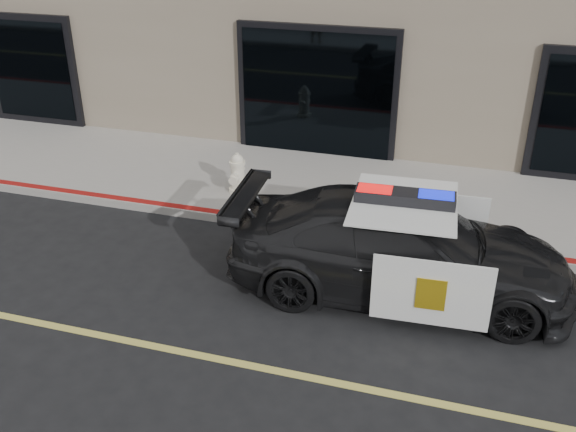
# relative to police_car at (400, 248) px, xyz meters

# --- Properties ---
(ground) EXTENTS (120.00, 120.00, 0.00)m
(ground) POSITION_rel_police_car_xyz_m (-1.47, -2.22, -0.72)
(ground) COLOR black
(ground) RESTS_ON ground
(sidewalk_n) EXTENTS (60.00, 3.50, 0.15)m
(sidewalk_n) POSITION_rel_police_car_xyz_m (-1.47, 3.03, -0.65)
(sidewalk_n) COLOR gray
(sidewalk_n) RESTS_ON ground
(police_car) EXTENTS (2.56, 5.15, 1.62)m
(police_car) POSITION_rel_police_car_xyz_m (0.00, 0.00, 0.00)
(police_car) COLOR black
(police_car) RESTS_ON ground
(fire_hydrant) EXTENTS (0.35, 0.49, 0.78)m
(fire_hydrant) POSITION_rel_police_car_xyz_m (-3.35, 2.26, -0.21)
(fire_hydrant) COLOR white
(fire_hydrant) RESTS_ON sidewalk_n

